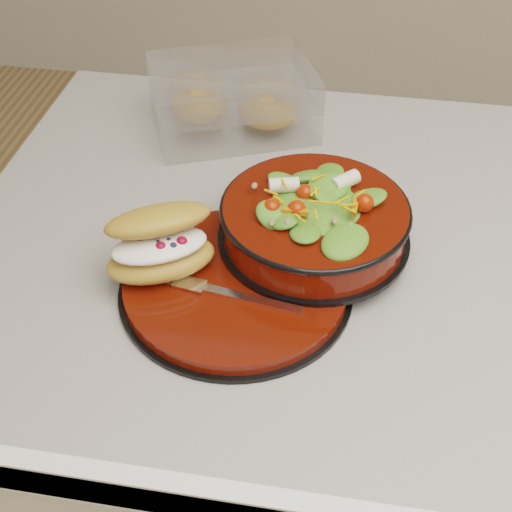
% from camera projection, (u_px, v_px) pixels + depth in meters
% --- Properties ---
extents(island_counter, '(1.24, 0.74, 0.90)m').
position_uv_depth(island_counter, '(406.00, 456.00, 1.16)').
color(island_counter, white).
rests_on(island_counter, ground).
extents(dinner_plate, '(0.27, 0.27, 0.02)m').
position_uv_depth(dinner_plate, '(236.00, 286.00, 0.81)').
color(dinner_plate, black).
rests_on(dinner_plate, island_counter).
extents(salad_bowl, '(0.23, 0.23, 0.10)m').
position_uv_depth(salad_bowl, '(315.00, 216.00, 0.83)').
color(salad_bowl, black).
rests_on(salad_bowl, dinner_plate).
extents(croissant, '(0.14, 0.13, 0.07)m').
position_uv_depth(croissant, '(161.00, 243.00, 0.79)').
color(croissant, '#BC8539').
rests_on(croissant, dinner_plate).
extents(fork, '(0.15, 0.04, 0.00)m').
position_uv_depth(fork, '(232.00, 294.00, 0.78)').
color(fork, silver).
rests_on(fork, dinner_plate).
extents(pastry_box, '(0.28, 0.24, 0.09)m').
position_uv_depth(pastry_box, '(233.00, 99.00, 1.05)').
color(pastry_box, white).
rests_on(pastry_box, island_counter).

